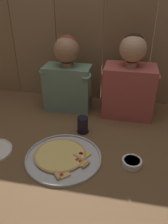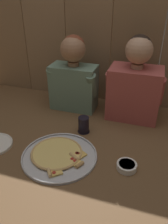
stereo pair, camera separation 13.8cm
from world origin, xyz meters
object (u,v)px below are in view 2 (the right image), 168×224
Objects in this scene: diner_left at (74,76)px; pizza_tray at (59,155)px; dipping_bowl at (127,166)px; drinking_glass at (84,125)px; diner_right at (135,83)px.

pizza_tray is at bearing -78.52° from diner_left.
dipping_bowl is 0.80m from diner_left.
pizza_tray is at bearing -102.03° from drinking_glass.
dipping_bowl is (0.33, -0.26, -0.04)m from drinking_glass.
diner_right is (0.34, 0.58, 0.25)m from pizza_tray.
diner_left is at bearing 101.48° from pizza_tray.
diner_right reaches higher than pizza_tray.
diner_left is (-0.50, 0.57, 0.25)m from dipping_bowl.
pizza_tray is at bearing -177.24° from dipping_bowl.
dipping_bowl reaches higher than pizza_tray.
diner_right reaches higher than diner_left.
diner_left is (-0.18, 0.31, 0.21)m from drinking_glass.
diner_right is (0.28, 0.31, 0.21)m from drinking_glass.
drinking_glass is 0.42m from dipping_bowl.
drinking_glass reaches higher than pizza_tray.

